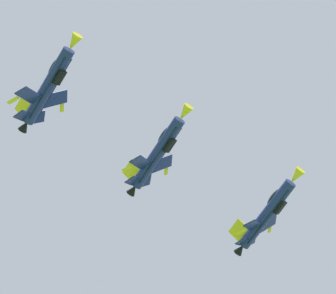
{
  "coord_description": "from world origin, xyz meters",
  "views": [
    {
      "loc": [
        2.62,
        1.27,
        1.88
      ],
      "look_at": [
        7.67,
        38.05,
        93.35
      ],
      "focal_mm": 74.34,
      "sensor_mm": 36.0,
      "label": 1
    }
  ],
  "objects": [
    {
      "name": "fighter_jet_left_wing",
      "position": [
        23.26,
        45.45,
        91.26
      ],
      "size": [
        8.85,
        15.1,
        7.74
      ],
      "rotation": [
        0.0,
        0.86,
        3.56
      ],
      "color": "navy"
    },
    {
      "name": "fighter_jet_left_outer",
      "position": [
        -9.67,
        30.85,
        92.51
      ],
      "size": [
        8.84,
        15.1,
        7.71
      ],
      "rotation": [
        0.0,
        0.86,
        3.56
      ],
      "color": "navy"
    },
    {
      "name": "fighter_jet_right_wing",
      "position": [
        6.42,
        38.95,
        93.36
      ],
      "size": [
        8.91,
        15.1,
        7.57
      ],
      "rotation": [
        0.0,
        0.84,
        3.56
      ],
      "color": "navy"
    }
  ]
}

